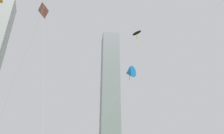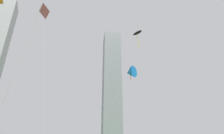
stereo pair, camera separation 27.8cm
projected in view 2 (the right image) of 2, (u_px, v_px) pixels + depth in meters
The scene contains 4 objects.
kite_flying_1 at pixel (130, 72), 44.89m from camera, with size 13.12×3.82×19.97m.
kite_flying_2 at pixel (137, 33), 42.90m from camera, with size 8.17×5.44×27.08m.
kite_flying_4 at pixel (44, 12), 44.86m from camera, with size 5.67×10.37×33.68m.
distant_highrise_1 at pixel (112, 85), 162.59m from camera, with size 16.10×17.87×103.86m, color gray.
Camera 2 is at (-11.27, -12.02, 1.73)m, focal length 28.21 mm.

